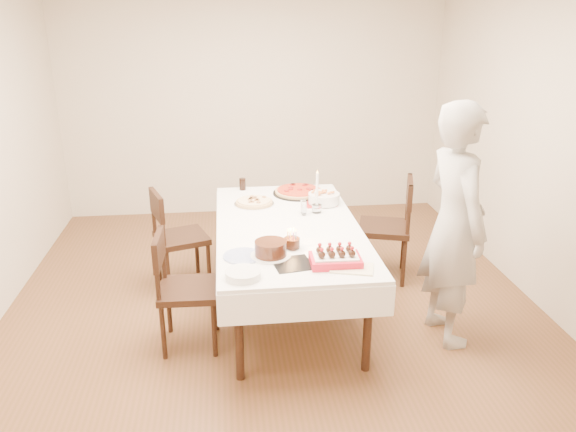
{
  "coord_description": "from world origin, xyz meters",
  "views": [
    {
      "loc": [
        -0.37,
        -4.19,
        2.4
      ],
      "look_at": [
        0.12,
        -0.0,
        0.83
      ],
      "focal_mm": 35.0,
      "sensor_mm": 36.0,
      "label": 1
    }
  ],
  "objects": [
    {
      "name": "dining_table",
      "position": [
        0.12,
        -0.0,
        0.38
      ],
      "size": [
        1.33,
        2.23,
        0.75
      ],
      "primitive_type": "cube",
      "rotation": [
        0.0,
        0.0,
        -0.09
      ],
      "color": "white",
      "rests_on": "floor"
    },
    {
      "name": "box_lid",
      "position": [
        0.45,
        -0.86,
        0.75
      ],
      "size": [
        0.33,
        0.26,
        0.02
      ],
      "primitive_type": "cube",
      "rotation": [
        0.0,
        0.0,
        -0.29
      ],
      "color": "beige",
      "rests_on": "dining_table"
    },
    {
      "name": "china_plate",
      "position": [
        -0.27,
        -0.57,
        0.76
      ],
      "size": [
        0.37,
        0.37,
        0.01
      ],
      "primitive_type": "cylinder",
      "rotation": [
        0.0,
        0.0,
        0.37
      ],
      "color": "white",
      "rests_on": "dining_table"
    },
    {
      "name": "cake_board",
      "position": [
        0.06,
        -0.74,
        0.75
      ],
      "size": [
        0.29,
        0.29,
        0.01
      ],
      "primitive_type": "cube",
      "rotation": [
        0.0,
        0.0,
        0.16
      ],
      "color": "black",
      "rests_on": "dining_table"
    },
    {
      "name": "chair_left_dessert",
      "position": [
        -0.67,
        -0.46,
        0.45
      ],
      "size": [
        0.48,
        0.48,
        0.91
      ],
      "primitive_type": null,
      "rotation": [
        0.0,
        0.0,
        3.11
      ],
      "color": "black",
      "rests_on": "floor"
    },
    {
      "name": "birthday_cake",
      "position": [
        0.09,
        -0.46,
        0.83
      ],
      "size": [
        0.15,
        0.15,
        0.13
      ],
      "primitive_type": "cylinder",
      "rotation": [
        0.0,
        0.0,
        -0.35
      ],
      "color": "#3B1E10",
      "rests_on": "dining_table"
    },
    {
      "name": "cola_glass",
      "position": [
        -0.21,
        0.99,
        0.81
      ],
      "size": [
        0.06,
        0.06,
        0.11
      ],
      "primitive_type": "cylinder",
      "rotation": [
        0.0,
        0.0,
        0.02
      ],
      "color": "black",
      "rests_on": "dining_table"
    },
    {
      "name": "strawberry_box",
      "position": [
        0.35,
        -0.77,
        0.79
      ],
      "size": [
        0.35,
        0.24,
        0.09
      ],
      "primitive_type": null,
      "rotation": [
        0.0,
        0.0,
        -0.03
      ],
      "color": "red",
      "rests_on": "dining_table"
    },
    {
      "name": "person",
      "position": [
        1.27,
        -0.55,
        0.91
      ],
      "size": [
        0.51,
        0.71,
        1.82
      ],
      "primitive_type": "imported",
      "rotation": [
        0.0,
        0.0,
        1.69
      ],
      "color": "#9D9994",
      "rests_on": "floor"
    },
    {
      "name": "layer_cake",
      "position": [
        -0.07,
        -0.59,
        0.81
      ],
      "size": [
        0.31,
        0.31,
        0.11
      ],
      "primitive_type": "cylinder",
      "rotation": [
        0.0,
        0.0,
        0.09
      ],
      "color": "#37190D",
      "rests_on": "dining_table"
    },
    {
      "name": "chair_right_savory",
      "position": [
        1.07,
        0.5,
        0.49
      ],
      "size": [
        0.62,
        0.62,
        0.98
      ],
      "primitive_type": null,
      "rotation": [
        0.0,
        0.0,
        -0.3
      ],
      "color": "black",
      "rests_on": "floor"
    },
    {
      "name": "wall_back",
      "position": [
        0.0,
        2.5,
        1.35
      ],
      "size": [
        4.5,
        0.04,
        2.7
      ],
      "primitive_type": "cube",
      "color": "beige",
      "rests_on": "floor"
    },
    {
      "name": "taper_candle",
      "position": [
        0.4,
        0.27,
        0.94
      ],
      "size": [
        0.11,
        0.11,
        0.38
      ],
      "primitive_type": "cylinder",
      "rotation": [
        0.0,
        0.0,
        0.4
      ],
      "color": "white",
      "rests_on": "dining_table"
    },
    {
      "name": "pizza_pepperoni",
      "position": [
        0.31,
        0.8,
        0.77
      ],
      "size": [
        0.53,
        0.53,
        0.04
      ],
      "primitive_type": "cylinder",
      "rotation": [
        0.0,
        0.0,
        0.1
      ],
      "color": "red",
      "rests_on": "dining_table"
    },
    {
      "name": "wall_front",
      "position": [
        0.0,
        -2.5,
        1.35
      ],
      "size": [
        4.5,
        0.04,
        2.7
      ],
      "primitive_type": "cube",
      "color": "beige",
      "rests_on": "floor"
    },
    {
      "name": "shaker_pair",
      "position": [
        0.28,
        0.22,
        0.81
      ],
      "size": [
        0.11,
        0.11,
        0.12
      ],
      "primitive_type": null,
      "rotation": [
        0.0,
        0.0,
        0.09
      ],
      "color": "white",
      "rests_on": "dining_table"
    },
    {
      "name": "wall_right",
      "position": [
        2.25,
        0.0,
        1.35
      ],
      "size": [
        0.04,
        5.0,
        2.7
      ],
      "primitive_type": "cube",
      "color": "beige",
      "rests_on": "floor"
    },
    {
      "name": "pasta_bowl",
      "position": [
        0.5,
        0.49,
        0.8
      ],
      "size": [
        0.33,
        0.33,
        0.09
      ],
      "primitive_type": "cylinder",
      "rotation": [
        0.0,
        0.0,
        -0.22
      ],
      "color": "white",
      "rests_on": "dining_table"
    },
    {
      "name": "pizza_white",
      "position": [
        -0.12,
        0.54,
        0.77
      ],
      "size": [
        0.47,
        0.47,
        0.04
      ],
      "primitive_type": "cylinder",
      "rotation": [
        0.0,
        0.0,
        -0.39
      ],
      "color": "beige",
      "rests_on": "dining_table"
    },
    {
      "name": "chair_left_savory",
      "position": [
        -0.78,
        0.53,
        0.46
      ],
      "size": [
        0.6,
        0.6,
        0.92
      ],
      "primitive_type": null,
      "rotation": [
        0.0,
        0.0,
        3.47
      ],
      "color": "black",
      "rests_on": "floor"
    },
    {
      "name": "red_placemat",
      "position": [
        0.46,
        0.52,
        0.75
      ],
      "size": [
        0.3,
        0.3,
        0.01
      ],
      "primitive_type": "cube",
      "rotation": [
        0.0,
        0.0,
        0.1
      ],
      "color": "#B21E1E",
      "rests_on": "dining_table"
    },
    {
      "name": "plate_stack",
      "position": [
        -0.28,
        -0.9,
        0.77
      ],
      "size": [
        0.31,
        0.31,
        0.05
      ],
      "primitive_type": "cylinder",
      "rotation": [
        0.0,
        0.0,
        0.4
      ],
      "color": "white",
      "rests_on": "dining_table"
    },
    {
      "name": "floor",
      "position": [
        0.0,
        0.0,
        0.0
      ],
      "size": [
        5.0,
        5.0,
        0.0
      ],
      "primitive_type": "plane",
      "color": "brown",
      "rests_on": "ground"
    }
  ]
}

